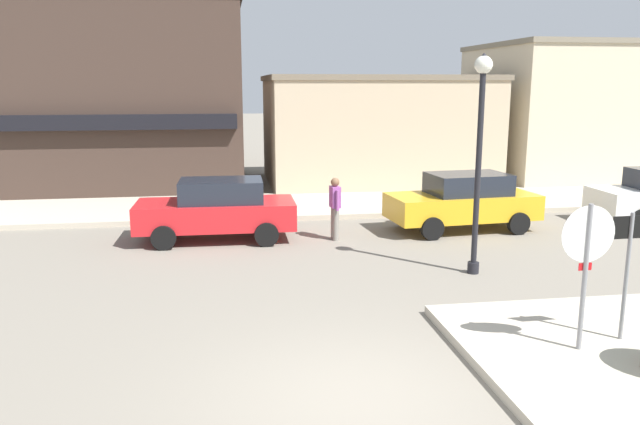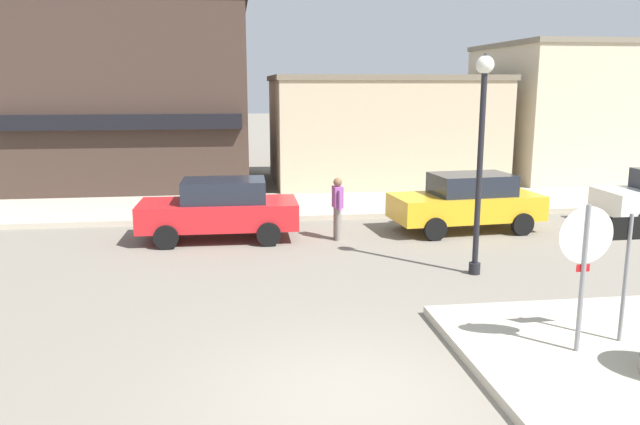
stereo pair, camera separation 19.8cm
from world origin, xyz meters
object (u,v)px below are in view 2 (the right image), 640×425
one_way_sign (627,265)px  pedestrian_crossing_near (337,207)px  parked_car_nearest (220,208)px  lamp_post (481,133)px  stop_sign (584,259)px  parked_car_second (467,201)px

one_way_sign → pedestrian_crossing_near: bearing=113.0°
parked_car_nearest → pedestrian_crossing_near: pedestrian_crossing_near is taller
one_way_sign → lamp_post: bearing=100.0°
stop_sign → parked_car_second: (1.39, 8.09, -0.71)m
lamp_post → one_way_sign: bearing=-80.0°
lamp_post → parked_car_second: size_ratio=1.10×
lamp_post → pedestrian_crossing_near: (-2.39, 3.31, -2.09)m
lamp_post → pedestrian_crossing_near: bearing=125.8°
lamp_post → parked_car_nearest: (-5.36, 3.77, -2.15)m
parked_car_nearest → pedestrian_crossing_near: 3.01m
stop_sign → lamp_post: 4.47m
one_way_sign → parked_car_nearest: size_ratio=0.52×
lamp_post → pedestrian_crossing_near: 4.59m
stop_sign → parked_car_nearest: stop_sign is taller
one_way_sign → parked_car_nearest: one_way_sign is taller
parked_car_nearest → lamp_post: bearing=-35.1°
one_way_sign → parked_car_nearest: 9.85m
one_way_sign → lamp_post: lamp_post is taller
one_way_sign → pedestrian_crossing_near: size_ratio=1.30×
stop_sign → parked_car_second: 8.24m
one_way_sign → stop_sign: bearing=-163.5°
parked_car_second → parked_car_nearest: bearing=-179.2°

